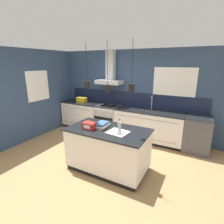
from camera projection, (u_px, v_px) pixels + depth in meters
ground_plane at (96, 162)px, 4.06m from camera, size 16.00×16.00×0.00m
wall_back at (130, 92)px, 5.39m from camera, size 5.60×2.24×2.60m
wall_left at (42, 93)px, 5.40m from camera, size 0.08×3.80×2.60m
counter_run_left at (82, 114)px, 6.14m from camera, size 1.37×0.64×0.91m
counter_run_sink at (149, 126)px, 5.04m from camera, size 1.94×0.64×1.32m
oven_range at (108, 119)px, 5.65m from camera, size 0.76×0.66×0.91m
dishwasher at (197, 134)px, 4.45m from camera, size 0.63×0.65×0.91m
kitchen_island at (108, 149)px, 3.68m from camera, size 1.67×0.93×0.91m
bottle_on_island at (119, 128)px, 3.31m from camera, size 0.07×0.07×0.29m
book_stack at (102, 125)px, 3.63m from camera, size 0.23×0.31×0.11m
red_supply_box at (89, 126)px, 3.57m from camera, size 0.26×0.19×0.14m
paper_pile at (118, 132)px, 3.40m from camera, size 0.43×0.38×0.01m
yellow_toolbox at (82, 100)px, 5.99m from camera, size 0.34×0.18×0.19m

